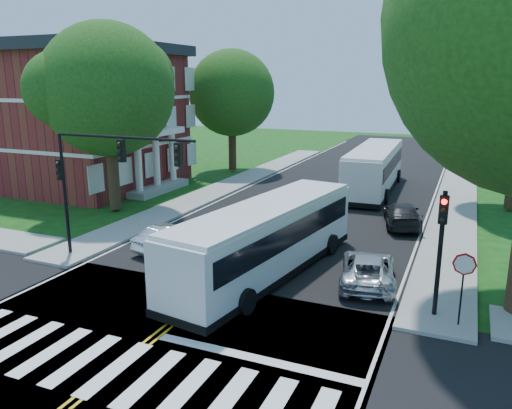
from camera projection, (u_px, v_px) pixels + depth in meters
The scene contains 21 objects.
ground at pixel (126, 360), 14.81m from camera, with size 140.00×140.00×0.00m, color #143F0F.
road at pixel (308, 215), 30.86m from camera, with size 14.00×96.00×0.01m, color black.
cross_road at pixel (126, 360), 14.81m from camera, with size 60.00×12.00×0.01m, color black.
center_line at pixel (326, 201), 34.43m from camera, with size 0.36×70.00×0.01m, color gold.
edge_line_w at pixel (237, 192), 37.03m from camera, with size 0.12×70.00×0.01m, color silver.
edge_line_e at pixel (429, 211), 31.83m from camera, with size 0.12×70.00×0.01m, color silver.
crosswalk at pixel (115, 368), 14.36m from camera, with size 12.60×3.00×0.01m, color silver.
stop_bar at pixel (255, 358), 14.89m from camera, with size 6.60×0.40×0.01m, color silver.
sidewalk_nw at pixel (236, 183), 40.26m from camera, with size 2.60×40.00×0.15m, color gray.
sidewalk_ne at pixel (456, 202), 33.91m from camera, with size 2.60×40.00×0.15m, color gray.
tree_west_near at pixel (108, 90), 29.88m from camera, with size 8.00×8.00×11.40m.
tree_west_far at pixel (232, 93), 44.08m from camera, with size 7.60×7.60×10.67m.
brick_building at pixel (54, 115), 39.74m from camera, with size 20.00×13.00×10.80m.
signal_nw at pixel (102, 168), 21.73m from camera, with size 7.15×0.46×5.66m.
signal_ne at pixel (441, 238), 16.70m from camera, with size 0.30×0.46×4.40m.
stop_sign at pixel (464, 272), 16.21m from camera, with size 0.76×0.08×2.53m.
bus_lead at pixel (267, 238), 20.98m from camera, with size 4.35×12.14×3.08m.
bus_follow at pixel (374, 168), 37.11m from camera, with size 3.42×12.78×3.29m.
hatchback at pixel (172, 237), 24.30m from camera, with size 1.37×3.91×1.29m, color silver.
suv at pixel (368, 269), 20.27m from camera, with size 2.10×4.55×1.27m, color silver.
dark_sedan at pixel (402, 214), 28.31m from camera, with size 1.89×4.65×1.35m, color black.
Camera 1 is at (8.78, -10.66, 8.08)m, focal length 35.00 mm.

